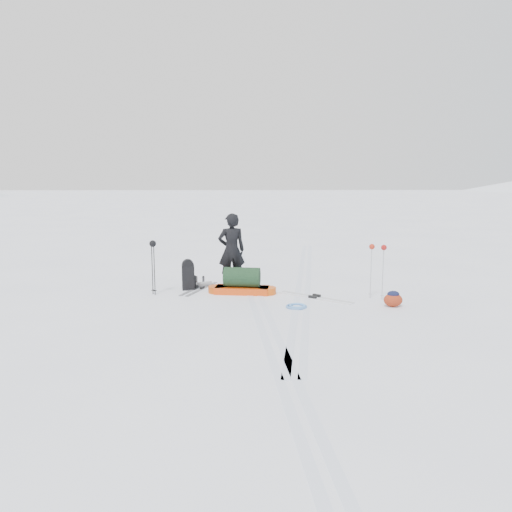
% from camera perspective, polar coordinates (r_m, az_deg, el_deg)
% --- Properties ---
extents(ground, '(200.00, 200.00, 0.00)m').
position_cam_1_polar(ground, '(11.94, -0.06, -4.76)').
color(ground, white).
rests_on(ground, ground).
extents(ski_tracks, '(3.38, 17.97, 0.01)m').
position_cam_1_polar(ski_tracks, '(12.81, 2.60, -3.80)').
color(ski_tracks, silver).
rests_on(ski_tracks, ground).
extents(skier, '(0.78, 0.59, 1.93)m').
position_cam_1_polar(skier, '(12.94, -2.81, 0.65)').
color(skier, black).
rests_on(skier, ground).
extents(pulk_sled, '(1.74, 0.73, 0.65)m').
position_cam_1_polar(pulk_sled, '(12.32, -1.61, -3.15)').
color(pulk_sled, '#DA410C').
rests_on(pulk_sled, ground).
extents(expedition_rucksack, '(0.76, 0.63, 0.78)m').
position_cam_1_polar(expedition_rucksack, '(12.83, -7.54, -2.21)').
color(expedition_rucksack, black).
rests_on(expedition_rucksack, ground).
extents(ski_poles_black, '(0.17, 0.17, 1.34)m').
position_cam_1_polar(ski_poles_black, '(12.31, -11.71, 0.65)').
color(ski_poles_black, black).
rests_on(ski_poles_black, ground).
extents(ski_poles_silver, '(0.37, 0.28, 1.30)m').
position_cam_1_polar(ski_poles_silver, '(11.95, 13.73, 0.30)').
color(ski_poles_silver, '#AEB2B5').
rests_on(ski_poles_silver, ground).
extents(touring_skis_grey, '(0.86, 1.73, 0.06)m').
position_cam_1_polar(touring_skis_grey, '(12.92, -6.53, -3.69)').
color(touring_skis_grey, '#919499').
rests_on(touring_skis_grey, ground).
extents(touring_skis_white, '(1.71, 1.46, 0.07)m').
position_cam_1_polar(touring_skis_white, '(11.97, 6.71, -4.71)').
color(touring_skis_white, silver).
rests_on(touring_skis_white, ground).
extents(rope_coil, '(0.52, 0.52, 0.06)m').
position_cam_1_polar(rope_coil, '(11.08, 4.67, -5.73)').
color(rope_coil, '#5083C4').
rests_on(rope_coil, ground).
extents(small_daypack, '(0.46, 0.37, 0.36)m').
position_cam_1_polar(small_daypack, '(11.48, 15.40, -4.76)').
color(small_daypack, maroon).
rests_on(small_daypack, ground).
extents(thermos_pair, '(0.26, 0.17, 0.26)m').
position_cam_1_polar(thermos_pair, '(13.31, -6.45, -2.84)').
color(thermos_pair, '#575B5F').
rests_on(thermos_pair, ground).
extents(stuff_sack, '(0.41, 0.37, 0.21)m').
position_cam_1_polar(stuff_sack, '(12.48, -0.00, -3.66)').
color(stuff_sack, black).
rests_on(stuff_sack, ground).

